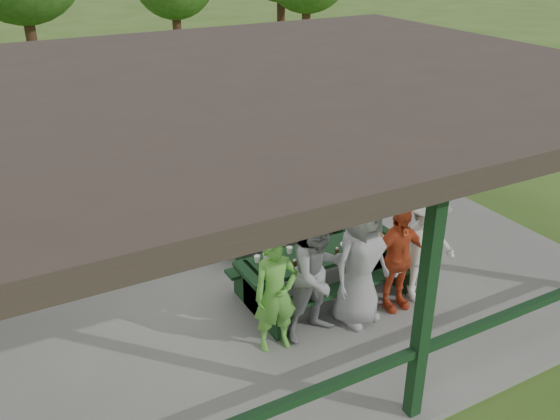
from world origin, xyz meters
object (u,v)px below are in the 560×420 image
picnic_table_near (323,267)px  spectator_blue (137,186)px  pickup_truck (228,93)px  farm_trailer (73,123)px  contestant_white_fedora (425,247)px  spectator_grey (289,171)px  picnic_table_far (277,213)px  spectator_lblue (211,186)px  contestant_grey_mid (360,261)px  contestant_green (276,294)px  contestant_red (397,259)px  contestant_grey_left (319,274)px

picnic_table_near → spectator_blue: spectator_blue is taller
pickup_truck → farm_trailer: (-4.55, -0.41, -0.14)m
contestant_white_fedora → spectator_grey: size_ratio=1.05×
picnic_table_far → farm_trailer: 7.36m
contestant_white_fedora → spectator_lblue: size_ratio=1.07×
picnic_table_near → farm_trailer: farm_trailer is taller
spectator_blue → farm_trailer: spectator_blue is taller
contestant_white_fedora → contestant_grey_mid: bearing=179.8°
contestant_grey_mid → spectator_lblue: 3.78m
contestant_white_fedora → pickup_truck: (1.43, 10.24, -0.17)m
contestant_grey_mid → farm_trailer: 10.02m
spectator_blue → spectator_grey: 2.87m
contestant_white_fedora → spectator_blue: (-3.04, 4.26, -0.01)m
spectator_lblue → picnic_table_far: bearing=122.5°
contestant_green → contestant_grey_mid: 1.32m
contestant_red → farm_trailer: (-2.62, 9.82, -0.25)m
contestant_red → farm_trailer: bearing=107.6°
picnic_table_near → contestant_grey_left: 1.09m
picnic_table_far → contestant_grey_left: (-0.87, -2.78, 0.49)m
contestant_red → spectator_blue: bearing=123.7°
picnic_table_near → contestant_white_fedora: size_ratio=1.47×
contestant_grey_mid → spectator_grey: size_ratio=1.13×
contestant_green → spectator_lblue: spectator_lblue is taller
contestant_grey_mid → contestant_red: 0.67m
contestant_white_fedora → spectator_blue: size_ratio=1.03×
spectator_blue → farm_trailer: 5.58m
picnic_table_far → contestant_white_fedora: (0.95, -2.80, 0.41)m
picnic_table_near → spectator_blue: bearing=117.5°
spectator_blue → picnic_table_far: bearing=138.9°
contestant_green → contestant_white_fedora: size_ratio=0.92×
contestant_green → contestant_grey_left: (0.64, -0.02, 0.13)m
picnic_table_far → contestant_red: 2.84m
contestant_grey_left → pickup_truck: (3.26, 10.23, -0.26)m
contestant_red → contestant_white_fedora: 0.50m
pickup_truck → contestant_grey_mid: bearing=-172.6°
contestant_red → spectator_grey: size_ratio=0.95×
picnic_table_far → spectator_grey: spectator_grey is taller
contestant_red → picnic_table_near: bearing=136.4°
contestant_red → spectator_blue: size_ratio=0.93×
picnic_table_far → spectator_lblue: 1.33m
spectator_lblue → contestant_green: bearing=69.4°
contestant_grey_left → picnic_table_near: bearing=46.9°
contestant_white_fedora → contestant_grey_left: bearing=-179.9°
spectator_grey → pickup_truck: spectator_grey is taller
pickup_truck → contestant_red: bearing=-169.1°
contestant_grey_left → farm_trailer: bearing=90.7°
contestant_grey_mid → pickup_truck: bearing=64.9°
contestant_grey_mid → spectator_lblue: size_ratio=1.15×
contestant_white_fedora → pickup_truck: 10.34m
picnic_table_far → spectator_grey: size_ratio=1.38×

